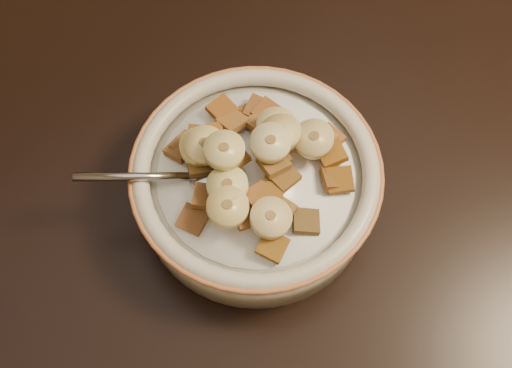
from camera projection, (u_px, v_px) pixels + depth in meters
floor at (313, 275)px, 1.35m from camera, size 4.00×4.50×0.10m
table at (374, 31)px, 0.65m from camera, size 1.41×0.91×0.04m
cereal_bowl at (256, 188)px, 0.53m from camera, size 0.19×0.19×0.05m
milk at (256, 175)px, 0.51m from camera, size 0.16×0.16×0.00m
spoon at (217, 176)px, 0.50m from camera, size 0.06×0.05×0.01m
cereal_square_0 at (200, 138)px, 0.51m from camera, size 0.03×0.03×0.01m
cereal_square_1 at (279, 210)px, 0.48m from camera, size 0.03×0.03×0.01m
cereal_square_2 at (332, 154)px, 0.50m from camera, size 0.02×0.02×0.01m
cereal_square_3 at (262, 123)px, 0.52m from camera, size 0.02×0.02×0.01m
cereal_square_4 at (267, 112)px, 0.52m from camera, size 0.03×0.03×0.01m
cereal_square_5 at (233, 158)px, 0.49m from camera, size 0.02×0.02×0.01m
cereal_square_6 at (295, 140)px, 0.50m from camera, size 0.03×0.03×0.01m
cereal_square_7 at (233, 122)px, 0.52m from camera, size 0.02×0.02×0.01m
cereal_square_8 at (180, 149)px, 0.51m from camera, size 0.03×0.03×0.01m
cereal_square_9 at (193, 219)px, 0.48m from camera, size 0.03×0.03×0.01m
cereal_square_10 at (272, 246)px, 0.47m from camera, size 0.03×0.03×0.01m
cereal_square_11 at (207, 197)px, 0.48m from camera, size 0.03×0.03×0.01m
cereal_square_12 at (254, 114)px, 0.52m from camera, size 0.02×0.02×0.01m
cereal_square_13 at (283, 176)px, 0.48m from camera, size 0.02×0.02×0.01m
cereal_square_14 at (335, 179)px, 0.50m from camera, size 0.03×0.03×0.01m
cereal_square_15 at (340, 180)px, 0.49m from camera, size 0.03×0.03×0.01m
cereal_square_16 at (258, 109)px, 0.52m from camera, size 0.03×0.03×0.01m
cereal_square_17 at (321, 138)px, 0.51m from camera, size 0.03×0.03×0.01m
cereal_square_18 at (200, 164)px, 0.50m from camera, size 0.03×0.02×0.01m
cereal_square_19 at (212, 136)px, 0.51m from camera, size 0.03×0.03×0.01m
cereal_square_20 at (274, 157)px, 0.49m from camera, size 0.02×0.02×0.01m
cereal_square_21 at (247, 214)px, 0.47m from camera, size 0.02×0.02×0.01m
cereal_square_22 at (329, 138)px, 0.51m from camera, size 0.02×0.02×0.01m
cereal_square_23 at (274, 163)px, 0.48m from camera, size 0.02×0.02×0.01m
cereal_square_24 at (245, 206)px, 0.48m from camera, size 0.03×0.03×0.01m
cereal_square_25 at (268, 195)px, 0.48m from camera, size 0.03×0.03×0.01m
cereal_square_26 at (306, 222)px, 0.48m from camera, size 0.03×0.03×0.01m
cereal_square_27 at (260, 197)px, 0.48m from camera, size 0.02×0.02×0.01m
cereal_square_28 at (222, 110)px, 0.52m from camera, size 0.02×0.02×0.01m
cereal_square_29 at (241, 210)px, 0.48m from camera, size 0.02×0.03×0.01m
cereal_square_30 at (186, 146)px, 0.51m from camera, size 0.03×0.03×0.01m
banana_slice_0 at (276, 126)px, 0.50m from camera, size 0.04×0.04×0.01m
banana_slice_1 at (205, 145)px, 0.49m from camera, size 0.04×0.04×0.01m
banana_slice_2 at (224, 150)px, 0.48m from camera, size 0.04×0.04×0.01m
banana_slice_3 at (200, 147)px, 0.49m from camera, size 0.04×0.04×0.01m
banana_slice_4 at (281, 133)px, 0.49m from camera, size 0.03×0.03×0.01m
banana_slice_5 at (228, 207)px, 0.46m from camera, size 0.04×0.04×0.01m
banana_slice_6 at (227, 186)px, 0.47m from camera, size 0.04×0.04×0.01m
banana_slice_7 at (271, 143)px, 0.48m from camera, size 0.04×0.04×0.01m
banana_slice_8 at (314, 139)px, 0.49m from camera, size 0.04×0.04×0.01m
banana_slice_9 at (271, 218)px, 0.47m from camera, size 0.04×0.04×0.02m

